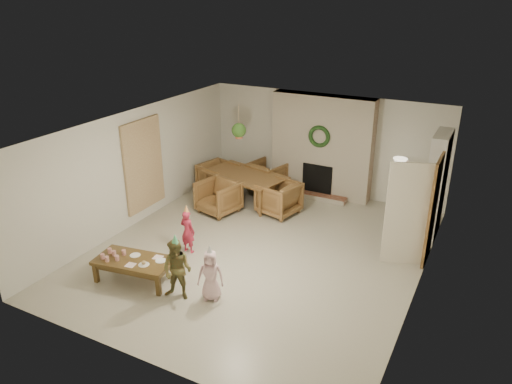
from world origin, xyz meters
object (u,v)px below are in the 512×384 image
Objects in this scene: dining_chair_near at (218,197)px; child_pink at (211,275)px; coffee_table_top at (134,261)px; dining_chair_far at (267,177)px; child_red at (188,231)px; child_plaid at (177,270)px; dining_table at (244,188)px; dining_chair_left at (218,178)px; dining_chair_right at (279,198)px.

child_pink is (1.68, -2.96, 0.06)m from dining_chair_near.
coffee_table_top is 1.50m from child_pink.
coffee_table_top is at bearing 163.61° from child_pink.
dining_chair_far is 0.96× the size of child_red.
child_pink is (0.49, 0.24, -0.09)m from child_plaid.
dining_chair_left is (-0.84, 0.20, 0.04)m from dining_table.
coffee_table_top is (0.83, -4.16, 0.01)m from dining_chair_left.
child_plaid is (1.19, -3.19, 0.15)m from dining_chair_near.
dining_chair_far is (0.20, 0.84, 0.04)m from dining_table.
coffee_table_top is (0.19, -3.11, 0.01)m from dining_chair_near.
child_red is (0.23, -2.67, 0.09)m from dining_table.
dining_chair_near and dining_chair_far have the same top height.
dining_chair_far is at bearing 90.00° from dining_chair_near.
dining_table is 2.34× the size of dining_chair_far.
coffee_table_top is at bearing -76.58° from dining_table.
dining_chair_left is 0.62× the size of coffee_table_top.
child_red is at bearing -5.12° from dining_chair_right.
child_red reaches higher than dining_chair_near.
child_pink is (1.49, 0.15, 0.06)m from coffee_table_top.
child_pink is at bearing 142.20° from child_red.
child_pink reaches higher than dining_chair_left.
dining_chair_near is 0.95× the size of child_pink.
coffee_table_top is at bearing 165.36° from child_plaid.
dining_chair_left is 0.79× the size of child_plaid.
dining_table is 3.95m from coffee_table_top.
child_pink is at bearing -2.76° from coffee_table_top.
dining_chair_near is 0.62× the size of coffee_table_top.
child_red is (0.03, -3.52, 0.06)m from dining_chair_far.
child_plaid is 0.55m from child_pink.
dining_chair_left is 4.62m from child_plaid.
dining_chair_left is 4.63m from child_pink.
child_red reaches higher than coffee_table_top.
dining_chair_left is at bearing -180.00° from dining_table.
coffee_table_top is (-0.21, -4.80, 0.01)m from dining_chair_far.
child_red is at bearing -71.43° from dining_table.
dining_table is 2.22× the size of child_pink.
coffee_table_top is 1.01m from child_plaid.
child_plaid reaches higher than dining_chair_far.
child_pink reaches higher than coffee_table_top.
dining_chair_left is 0.95× the size of child_pink.
dining_chair_near is at bearing -51.34° from dining_chair_right.
coffee_table_top is at bearing -2.45° from dining_chair_right.
child_plaid is (0.99, -4.04, 0.19)m from dining_table.
dining_chair_left and dining_chair_right have the same top height.
dining_chair_near is at bearing 100.46° from child_plaid.
child_red reaches higher than dining_table.
child_pink is (0.43, -3.55, 0.06)m from dining_chair_right.
dining_chair_far is 0.79× the size of child_plaid.
dining_chair_far reaches higher than coffee_table_top.
child_pink reaches higher than dining_table.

